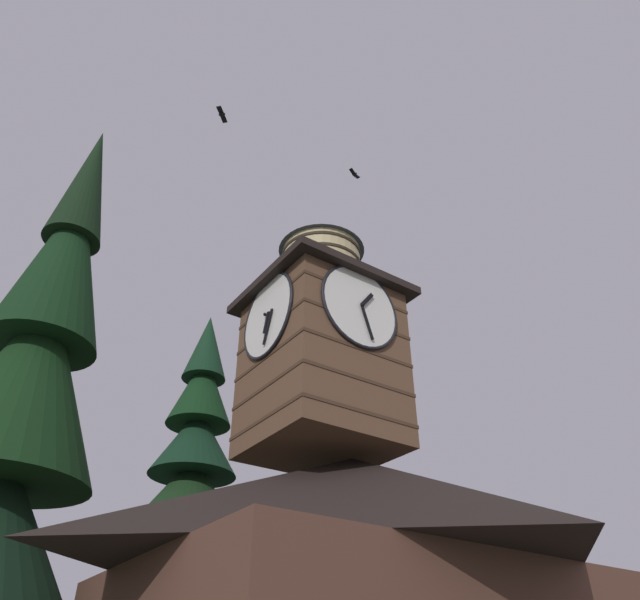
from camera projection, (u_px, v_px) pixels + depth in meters
building_main at (357, 592)px, 14.65m from camera, size 11.54×9.73×6.85m
clock_tower at (321, 341)px, 18.13m from camera, size 4.42×4.42×8.19m
pine_tree_behind at (186, 524)px, 19.71m from camera, size 5.10×5.10×14.17m
pine_tree_aside at (20, 413)px, 16.77m from camera, size 6.11×6.11×19.59m
moon at (279, 548)px, 46.56m from camera, size 1.57×1.57×1.57m
flying_bird_high at (222, 114)px, 21.64m from camera, size 0.65×0.64×0.14m
flying_bird_low at (355, 174)px, 25.02m from camera, size 0.67×0.37×0.12m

